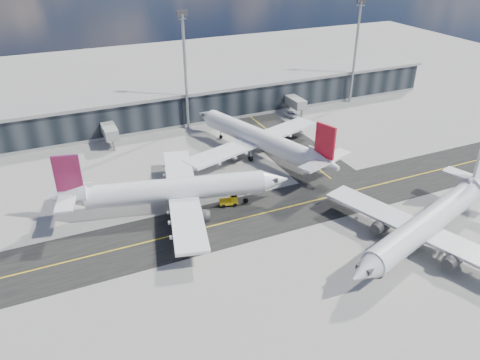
{
  "coord_description": "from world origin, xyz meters",
  "views": [
    {
      "loc": [
        -33.7,
        -59.39,
        45.72
      ],
      "look_at": [
        -3.08,
        8.83,
        5.0
      ],
      "focal_mm": 35.0,
      "sensor_mm": 36.0,
      "label": 1
    }
  ],
  "objects": [
    {
      "name": "terminal_concourse",
      "position": [
        0.04,
        54.93,
        4.09
      ],
      "size": [
        152.0,
        19.8,
        8.8
      ],
      "color": "black",
      "rests_on": "ground"
    },
    {
      "name": "service_van",
      "position": [
        28.13,
        44.0,
        0.72
      ],
      "size": [
        3.55,
        5.57,
        1.43
      ],
      "primitive_type": "imported",
      "rotation": [
        0.0,
        0.0,
        0.24
      ],
      "color": "white",
      "rests_on": "ground"
    },
    {
      "name": "baggage_tug",
      "position": [
        -5.0,
        9.02,
        1.04
      ],
      "size": [
        3.57,
        2.32,
        2.07
      ],
      "rotation": [
        0.0,
        0.0,
        -1.79
      ],
      "color": "yellow",
      "rests_on": "ground"
    },
    {
      "name": "airliner_af",
      "position": [
        -14.91,
        11.72,
        4.14
      ],
      "size": [
        42.01,
        36.09,
        12.54
      ],
      "rotation": [
        0.0,
        0.0,
        -1.8
      ],
      "color": "white",
      "rests_on": "ground"
    },
    {
      "name": "floodlight_masts",
      "position": [
        0.0,
        48.0,
        15.61
      ],
      "size": [
        102.5,
        0.7,
        28.9
      ],
      "color": "gray",
      "rests_on": "ground"
    },
    {
      "name": "airliner_redtail",
      "position": [
        9.36,
        25.64,
        4.23
      ],
      "size": [
        36.41,
        42.21,
        12.79
      ],
      "rotation": [
        0.0,
        0.0,
        0.32
      ],
      "color": "white",
      "rests_on": "ground"
    },
    {
      "name": "taxiway_lanes",
      "position": [
        3.91,
        10.74,
        0.01
      ],
      "size": [
        180.0,
        63.0,
        0.03
      ],
      "color": "black",
      "rests_on": "ground"
    },
    {
      "name": "ground",
      "position": [
        0.0,
        0.0,
        0.0
      ],
      "size": [
        300.0,
        300.0,
        0.0
      ],
      "primitive_type": "plane",
      "color": "gray",
      "rests_on": "ground"
    },
    {
      "name": "airliner_near",
      "position": [
        19.52,
        -14.83,
        4.01
      ],
      "size": [
        40.05,
        34.55,
        12.15
      ],
      "rotation": [
        0.0,
        0.0,
        1.89
      ],
      "color": "silver",
      "rests_on": "ground"
    }
  ]
}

